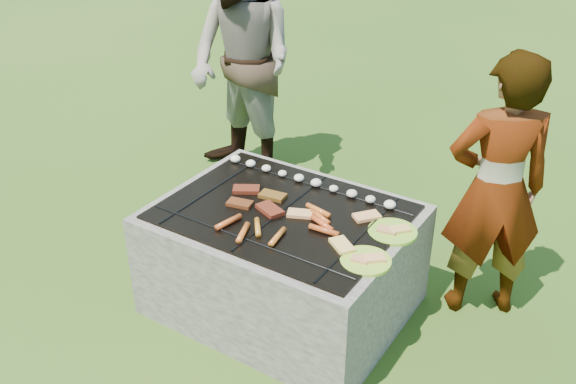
% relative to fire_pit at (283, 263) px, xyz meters
% --- Properties ---
extents(lawn, '(60.00, 60.00, 0.00)m').
position_rel_fire_pit_xyz_m(lawn, '(0.00, 0.00, -0.28)').
color(lawn, '#224411').
rests_on(lawn, ground).
extents(fire_pit, '(1.30, 1.00, 0.62)m').
position_rel_fire_pit_xyz_m(fire_pit, '(0.00, 0.00, 0.00)').
color(fire_pit, '#A0978E').
rests_on(fire_pit, ground).
extents(mushrooms, '(1.06, 0.06, 0.04)m').
position_rel_fire_pit_xyz_m(mushrooms, '(-0.03, 0.32, 0.35)').
color(mushrooms, white).
rests_on(mushrooms, fire_pit).
extents(pork_slabs, '(0.40, 0.26, 0.02)m').
position_rel_fire_pit_xyz_m(pork_slabs, '(-0.16, 0.01, 0.34)').
color(pork_slabs, maroon).
rests_on(pork_slabs, fire_pit).
extents(sausages, '(0.55, 0.49, 0.03)m').
position_rel_fire_pit_xyz_m(sausages, '(0.10, -0.13, 0.34)').
color(sausages, orange).
rests_on(sausages, fire_pit).
extents(bread_on_grate, '(0.47, 0.45, 0.02)m').
position_rel_fire_pit_xyz_m(bread_on_grate, '(0.31, 0.02, 0.34)').
color(bread_on_grate, '#E8A977').
rests_on(bread_on_grate, fire_pit).
extents(plate_far, '(0.29, 0.29, 0.03)m').
position_rel_fire_pit_xyz_m(plate_far, '(0.56, 0.13, 0.33)').
color(plate_far, '#CAD733').
rests_on(plate_far, fire_pit).
extents(plate_near, '(0.31, 0.31, 0.03)m').
position_rel_fire_pit_xyz_m(plate_near, '(0.56, -0.16, 0.33)').
color(plate_near, yellow).
rests_on(plate_near, fire_pit).
extents(cook, '(0.64, 0.59, 1.47)m').
position_rel_fire_pit_xyz_m(cook, '(0.91, 0.58, 0.45)').
color(cook, gray).
rests_on(cook, ground).
extents(bystander, '(0.99, 0.85, 1.78)m').
position_rel_fire_pit_xyz_m(bystander, '(-1.10, 1.16, 0.61)').
color(bystander, '#A89C8C').
rests_on(bystander, ground).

